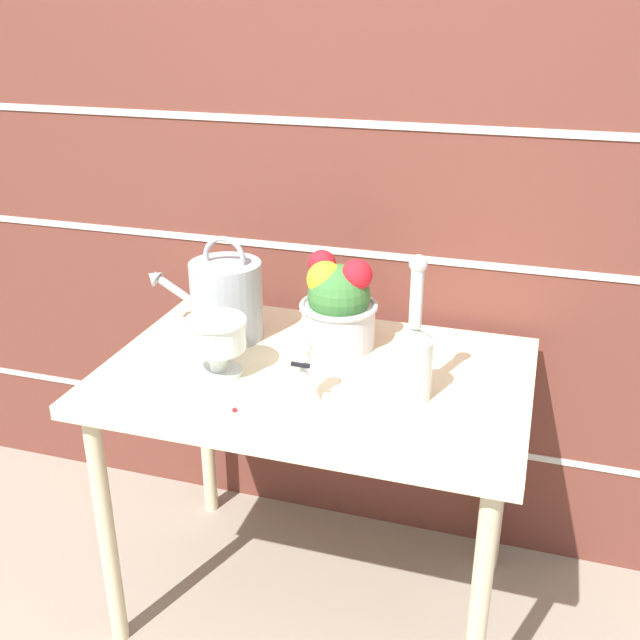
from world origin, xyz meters
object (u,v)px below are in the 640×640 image
watering_can (225,299)px  flower_planter (338,304)px  glass_decanter (413,354)px  crystal_pedestal_bowl (217,339)px  figurine_vase (303,375)px

watering_can → flower_planter: 0.30m
glass_decanter → crystal_pedestal_bowl: bearing=-176.5°
flower_planter → glass_decanter: 0.32m
flower_planter → glass_decanter: bearing=-42.2°
glass_decanter → figurine_vase: (-0.23, -0.09, -0.04)m
watering_can → glass_decanter: glass_decanter is taller
flower_planter → figurine_vase: bearing=-88.5°
watering_can → figurine_vase: bearing=-41.4°
flower_planter → glass_decanter: (0.24, -0.22, -0.01)m
watering_can → figurine_vase: 0.42m
flower_planter → figurine_vase: 0.31m
crystal_pedestal_bowl → glass_decanter: (0.47, 0.03, 0.01)m
watering_can → figurine_vase: (0.31, -0.27, -0.04)m
crystal_pedestal_bowl → glass_decanter: glass_decanter is taller
crystal_pedestal_bowl → glass_decanter: bearing=3.5°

